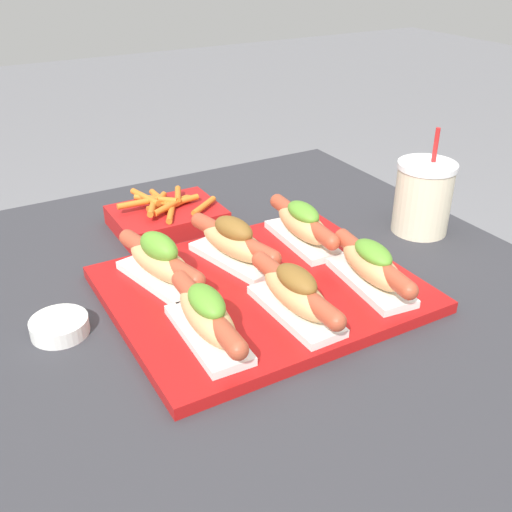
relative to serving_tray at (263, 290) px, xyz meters
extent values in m
cube|color=#333338|center=(-0.06, 0.00, -0.38)|extent=(1.04, 1.04, 0.73)
cube|color=#B71414|center=(0.00, 0.00, 0.00)|extent=(0.44, 0.37, 0.02)
cube|color=white|center=(-0.13, -0.08, 0.02)|extent=(0.06, 0.16, 0.01)
ellipsoid|color=tan|center=(-0.13, -0.08, 0.04)|extent=(0.05, 0.14, 0.04)
cylinder|color=#AD472D|center=(-0.13, -0.08, 0.05)|extent=(0.03, 0.18, 0.03)
sphere|color=#AD472D|center=(-0.13, -0.17, 0.05)|extent=(0.03, 0.03, 0.03)
sphere|color=#AD472D|center=(-0.13, 0.01, 0.05)|extent=(0.03, 0.03, 0.03)
ellipsoid|color=#5B992D|center=(-0.13, -0.08, 0.07)|extent=(0.04, 0.08, 0.03)
cube|color=white|center=(0.00, -0.09, 0.02)|extent=(0.06, 0.16, 0.01)
ellipsoid|color=tan|center=(0.00, -0.09, 0.04)|extent=(0.05, 0.14, 0.04)
cylinder|color=#AD472D|center=(0.00, -0.09, 0.05)|extent=(0.03, 0.18, 0.03)
sphere|color=#AD472D|center=(0.00, -0.18, 0.05)|extent=(0.03, 0.03, 0.03)
sphere|color=#AD472D|center=(0.00, 0.00, 0.05)|extent=(0.03, 0.03, 0.03)
ellipsoid|color=brown|center=(0.00, -0.09, 0.07)|extent=(0.04, 0.08, 0.03)
cube|color=white|center=(0.14, -0.08, 0.02)|extent=(0.08, 0.17, 0.01)
ellipsoid|color=tan|center=(0.14, -0.08, 0.04)|extent=(0.06, 0.15, 0.04)
cylinder|color=#AD472D|center=(0.14, -0.08, 0.05)|extent=(0.05, 0.18, 0.03)
sphere|color=#AD472D|center=(0.13, -0.17, 0.05)|extent=(0.03, 0.03, 0.03)
sphere|color=#AD472D|center=(0.15, 0.01, 0.05)|extent=(0.03, 0.03, 0.03)
ellipsoid|color=#5B992D|center=(0.14, -0.08, 0.06)|extent=(0.05, 0.08, 0.03)
cube|color=white|center=(-0.13, 0.08, 0.02)|extent=(0.09, 0.17, 0.01)
ellipsoid|color=tan|center=(-0.13, 0.08, 0.04)|extent=(0.08, 0.15, 0.04)
cylinder|color=#AD472D|center=(-0.13, 0.08, 0.05)|extent=(0.06, 0.18, 0.03)
sphere|color=#AD472D|center=(-0.11, 0.00, 0.05)|extent=(0.03, 0.03, 0.03)
sphere|color=#AD472D|center=(-0.15, 0.17, 0.05)|extent=(0.03, 0.03, 0.03)
ellipsoid|color=#5B992D|center=(-0.13, 0.08, 0.07)|extent=(0.06, 0.09, 0.04)
cube|color=white|center=(0.00, 0.09, 0.02)|extent=(0.09, 0.17, 0.01)
ellipsoid|color=tan|center=(0.00, 0.09, 0.04)|extent=(0.08, 0.15, 0.04)
cylinder|color=#AD472D|center=(0.00, 0.09, 0.05)|extent=(0.07, 0.18, 0.03)
sphere|color=#AD472D|center=(0.02, 0.00, 0.05)|extent=(0.03, 0.03, 0.03)
sphere|color=#AD472D|center=(-0.02, 0.17, 0.05)|extent=(0.03, 0.03, 0.03)
ellipsoid|color=brown|center=(0.00, 0.09, 0.07)|extent=(0.06, 0.09, 0.04)
cube|color=white|center=(0.13, 0.09, 0.02)|extent=(0.07, 0.16, 0.01)
ellipsoid|color=tan|center=(0.13, 0.09, 0.04)|extent=(0.06, 0.14, 0.04)
cylinder|color=#AD472D|center=(0.13, 0.09, 0.05)|extent=(0.04, 0.18, 0.03)
sphere|color=#AD472D|center=(0.12, 0.00, 0.05)|extent=(0.03, 0.03, 0.03)
sphere|color=#AD472D|center=(0.13, 0.18, 0.05)|extent=(0.03, 0.03, 0.03)
ellipsoid|color=#5B992D|center=(0.13, 0.09, 0.06)|extent=(0.04, 0.08, 0.03)
cylinder|color=silver|center=(-0.29, 0.05, 0.00)|extent=(0.08, 0.08, 0.02)
cylinder|color=beige|center=(-0.29, 0.05, 0.01)|extent=(0.06, 0.06, 0.01)
cylinder|color=beige|center=(0.36, 0.05, 0.05)|extent=(0.10, 0.10, 0.12)
cylinder|color=white|center=(0.36, 0.05, 0.12)|extent=(0.10, 0.10, 0.01)
cylinder|color=red|center=(0.37, 0.05, 0.15)|extent=(0.01, 0.01, 0.06)
cube|color=#B21919|center=(-0.03, 0.29, 0.01)|extent=(0.19, 0.15, 0.03)
cylinder|color=orange|center=(-0.06, 0.28, 0.04)|extent=(0.04, 0.07, 0.01)
cylinder|color=orange|center=(0.00, 0.29, 0.04)|extent=(0.07, 0.02, 0.01)
cylinder|color=orange|center=(0.00, 0.31, 0.04)|extent=(0.03, 0.06, 0.01)
cylinder|color=orange|center=(-0.03, 0.32, 0.03)|extent=(0.02, 0.06, 0.01)
cylinder|color=orange|center=(-0.04, 0.31, 0.04)|extent=(0.07, 0.06, 0.01)
cylinder|color=orange|center=(0.02, 0.25, 0.04)|extent=(0.07, 0.05, 0.01)
cylinder|color=orange|center=(-0.06, 0.32, 0.05)|extent=(0.03, 0.08, 0.01)
cylinder|color=orange|center=(-0.01, 0.29, 0.03)|extent=(0.06, 0.04, 0.01)
cylinder|color=orange|center=(-0.04, 0.28, 0.04)|extent=(0.07, 0.04, 0.01)
cylinder|color=orange|center=(-0.04, 0.26, 0.03)|extent=(0.04, 0.07, 0.01)
cylinder|color=orange|center=(-0.03, 0.32, 0.04)|extent=(0.01, 0.09, 0.01)
cylinder|color=orange|center=(-0.08, 0.31, 0.04)|extent=(0.07, 0.01, 0.01)
cylinder|color=orange|center=(-0.03, 0.30, 0.03)|extent=(0.09, 0.02, 0.01)
cylinder|color=orange|center=(-0.04, 0.31, 0.04)|extent=(0.05, 0.05, 0.01)
camera|label=1|loc=(-0.39, -0.66, 0.48)|focal=42.00mm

